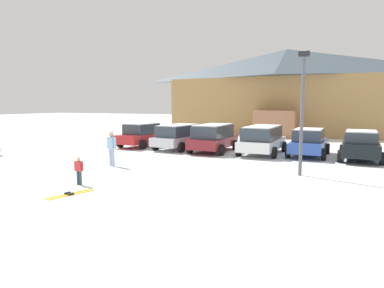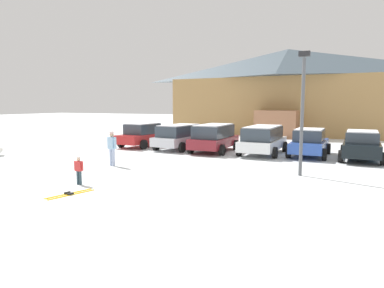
% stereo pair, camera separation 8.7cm
% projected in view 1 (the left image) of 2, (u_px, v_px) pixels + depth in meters
% --- Properties ---
extents(ground, '(160.00, 160.00, 0.00)m').
position_uv_depth(ground, '(79.00, 209.00, 9.73)').
color(ground, white).
extents(ski_lodge, '(22.75, 9.65, 8.28)m').
position_uv_depth(ski_lodge, '(285.00, 91.00, 33.81)').
color(ski_lodge, '#A07A47').
rests_on(ski_lodge, ground).
extents(parked_red_sedan, '(2.41, 4.63, 1.64)m').
position_uv_depth(parked_red_sedan, '(143.00, 135.00, 23.97)').
color(parked_red_sedan, '#AE1F20').
rests_on(parked_red_sedan, ground).
extents(parked_silver_wagon, '(2.48, 4.33, 1.62)m').
position_uv_depth(parked_silver_wagon, '(178.00, 136.00, 22.47)').
color(parked_silver_wagon, silver).
rests_on(parked_silver_wagon, ground).
extents(parked_maroon_van, '(2.25, 4.35, 1.71)m').
position_uv_depth(parked_maroon_van, '(213.00, 137.00, 21.25)').
color(parked_maroon_van, maroon).
rests_on(parked_maroon_van, ground).
extents(parked_white_suv, '(2.35, 4.81, 1.67)m').
position_uv_depth(parked_white_suv, '(262.00, 139.00, 20.32)').
color(parked_white_suv, silver).
rests_on(parked_white_suv, ground).
extents(parked_blue_hatchback, '(2.19, 4.22, 1.58)m').
position_uv_depth(parked_blue_hatchback, '(309.00, 142.00, 19.50)').
color(parked_blue_hatchback, '#2B4DA6').
rests_on(parked_blue_hatchback, ground).
extents(parked_black_sedan, '(2.22, 4.21, 1.58)m').
position_uv_depth(parked_black_sedan, '(361.00, 145.00, 18.11)').
color(parked_black_sedan, black).
rests_on(parked_black_sedan, ground).
extents(skier_child_in_red_jacket, '(0.39, 0.17, 1.05)m').
position_uv_depth(skier_child_in_red_jacket, '(79.00, 169.00, 12.55)').
color(skier_child_in_red_jacket, '#2E424B').
rests_on(skier_child_in_red_jacket, ground).
extents(skier_adult_in_blue_parka, '(0.60, 0.35, 1.67)m').
position_uv_depth(skier_adult_in_blue_parka, '(112.00, 146.00, 16.36)').
color(skier_adult_in_blue_parka, '#A2B1D0').
rests_on(skier_adult_in_blue_parka, ground).
extents(pair_of_skis, '(0.75, 1.69, 0.08)m').
position_uv_depth(pair_of_skis, '(70.00, 194.00, 11.24)').
color(pair_of_skis, yellow).
rests_on(pair_of_skis, ground).
extents(lamp_post, '(0.44, 0.24, 5.07)m').
position_uv_depth(lamp_post, '(302.00, 106.00, 13.95)').
color(lamp_post, '#515459').
rests_on(lamp_post, ground).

